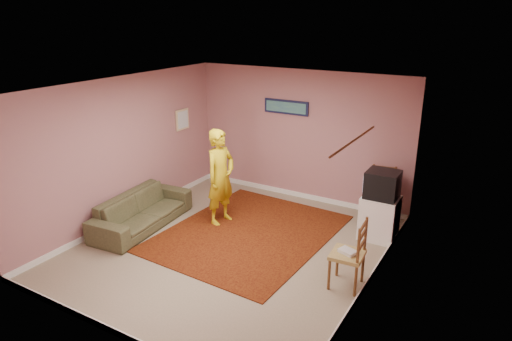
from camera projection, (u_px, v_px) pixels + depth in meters
The scene contains 26 objects.
ground at pixel (232, 247), 7.41m from camera, with size 5.00×5.00×0.00m, color gray.
wall_back at pixel (300, 136), 9.02m from camera, with size 4.50×0.02×2.60m, color #A8716F.
wall_front at pixel (104, 238), 4.95m from camera, with size 4.50×0.02×2.60m, color #A8716F.
wall_left at pixel (124, 151), 8.06m from camera, with size 0.02×5.00×2.60m, color #A8716F.
wall_right at pixel (375, 201), 5.91m from camera, with size 0.02×5.00×2.60m, color #A8716F.
ceiling at pixel (229, 87), 6.56m from camera, with size 4.50×5.00×0.02m, color silver.
baseboard_back at pixel (298, 194), 9.43m from camera, with size 4.50×0.02×0.10m, color white.
baseboard_front at pixel (116, 332), 5.37m from camera, with size 4.50×0.02×0.10m, color white.
baseboard_left at pixel (131, 215), 8.47m from camera, with size 0.02×5.00×0.10m, color white.
baseboard_right at pixel (367, 284), 6.33m from camera, with size 0.02×5.00×0.10m, color white.
window at pixel (352, 215), 5.13m from camera, with size 0.01×1.10×1.50m, color black.
curtain_sheer at pixel (345, 236), 5.08m from camera, with size 0.01×0.75×2.10m, color white.
curtain_floral at pixel (364, 214), 5.66m from camera, with size 0.01×0.35×2.10m, color #EEE8CB.
curtain_rod at pixel (354, 140), 4.87m from camera, with size 0.02×0.02×1.40m, color brown.
picture_back at pixel (286, 107), 8.96m from camera, with size 0.95×0.04×0.28m.
picture_left at pixel (182, 119), 9.27m from camera, with size 0.04×0.38×0.42m.
area_rug at pixel (249, 233), 7.87m from camera, with size 2.56×3.20×0.02m, color black.
tv_cabinet at pixel (379, 218), 7.61m from camera, with size 0.58×0.53×0.74m, color white.
crt_tv at pixel (382, 184), 7.42m from camera, with size 0.53×0.47×0.45m.
chair_a at pixel (382, 189), 8.16m from camera, with size 0.51×0.49×0.55m.
dvd_player at pixel (381, 193), 8.18m from camera, with size 0.39×0.28×0.07m, color #B9B9BF.
blue_throw at pixel (383, 179), 8.09m from camera, with size 0.39×0.05×0.41m, color #9ACFFD.
chair_b at pixel (348, 246), 6.18m from camera, with size 0.46×0.48×0.54m.
game_console at pixel (348, 251), 6.20m from camera, with size 0.23×0.17×0.05m, color silver.
sofa at pixel (142, 211), 8.06m from camera, with size 2.02×0.79×0.59m, color brown.
person at pixel (221, 177), 8.04m from camera, with size 0.63×0.41×1.73m, color gold.
Camera 1 is at (3.67, -5.49, 3.62)m, focal length 32.00 mm.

